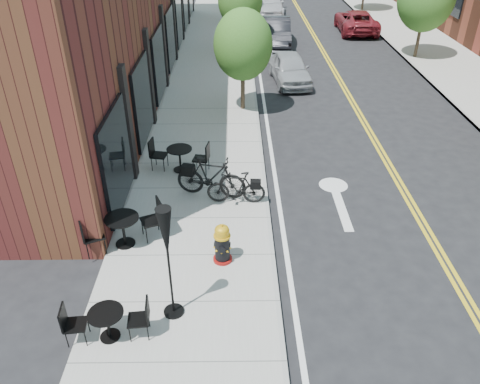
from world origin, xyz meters
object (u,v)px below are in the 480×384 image
object	(u,v)px
bicycle_left	(236,187)
parked_car_b	(276,32)
bicycle_right	(211,177)
patio_umbrella	(166,241)
bistro_set_a	(123,227)
fire_hydrant	(222,244)
parked_car_far	(356,21)
bistro_set_c	(180,156)
parked_car_c	(269,4)
parked_car_a	(290,68)
bistro_set_b	(107,321)

from	to	relation	value
bicycle_left	parked_car_b	xyz separation A→B (m)	(2.35, 16.43, 0.14)
bicycle_right	patio_umbrella	distance (m)	4.59
bicycle_right	bistro_set_a	world-z (taller)	bicycle_right
fire_hydrant	bicycle_right	distance (m)	2.81
patio_umbrella	parked_car_far	bearing A→B (deg)	69.29
bistro_set_c	parked_car_c	size ratio (longest dim) A/B	0.36
bicycle_right	parked_car_a	size ratio (longest dim) A/B	0.52
bicycle_right	parked_car_far	size ratio (longest dim) A/B	0.41
parked_car_b	bicycle_left	bearing A→B (deg)	-95.26
bistro_set_a	bicycle_left	bearing A→B (deg)	9.40
bistro_set_c	parked_car_b	distance (m)	15.16
fire_hydrant	bistro_set_a	xyz separation A→B (m)	(-2.37, 0.62, 0.03)
fire_hydrant	bistro_set_b	world-z (taller)	fire_hydrant
parked_car_b	parked_car_c	world-z (taller)	parked_car_b
bicycle_right	parked_car_c	size ratio (longest dim) A/B	0.39
bicycle_left	bistro_set_a	size ratio (longest dim) A/B	0.84
bicycle_left	bistro_set_b	size ratio (longest dim) A/B	1.01
parked_car_c	bistro_set_a	bearing A→B (deg)	-97.42
bistro_set_c	patio_umbrella	distance (m)	6.01
bistro_set_a	parked_car_b	xyz separation A→B (m)	(5.05, 18.23, 0.11)
bistro_set_a	patio_umbrella	world-z (taller)	patio_umbrella
fire_hydrant	bicycle_right	size ratio (longest dim) A/B	0.51
bistro_set_a	patio_umbrella	distance (m)	2.95
parked_car_b	bistro_set_b	bearing A→B (deg)	-99.94
bicycle_left	bistro_set_b	bearing A→B (deg)	-24.70
bicycle_right	bistro_set_a	xyz separation A→B (m)	(-2.01, -2.16, -0.08)
bicycle_right	parked_car_a	bearing A→B (deg)	-4.29
bicycle_left	bistro_set_a	distance (m)	3.25
bicycle_right	patio_umbrella	world-z (taller)	patio_umbrella
bistro_set_c	parked_car_c	world-z (taller)	parked_car_c
bicycle_right	bicycle_left	bearing A→B (deg)	-103.82
patio_umbrella	parked_car_a	bearing A→B (deg)	75.06
parked_car_b	parked_car_c	size ratio (longest dim) A/B	0.89
patio_umbrella	bicycle_left	bearing A→B (deg)	72.27
patio_umbrella	parked_car_a	world-z (taller)	patio_umbrella
parked_car_b	parked_car_far	distance (m)	6.10
parked_car_a	bistro_set_b	bearing A→B (deg)	-113.84
bistro_set_a	patio_umbrella	bearing A→B (deg)	-81.83
bistro_set_a	bistro_set_b	size ratio (longest dim) A/B	1.21
bicycle_right	parked_car_b	xyz separation A→B (m)	(3.04, 16.07, 0.03)
patio_umbrella	parked_car_b	distance (m)	20.81
bicycle_right	bistro_set_b	bearing A→B (deg)	174.36
bicycle_right	bistro_set_a	bearing A→B (deg)	150.75
bicycle_left	parked_car_a	size ratio (longest dim) A/B	0.42
bistro_set_b	parked_car_c	bearing A→B (deg)	74.73
bistro_set_a	bistro_set_b	world-z (taller)	bistro_set_a
bistro_set_a	parked_car_b	world-z (taller)	parked_car_b
bicycle_right	bistro_set_a	distance (m)	2.95
patio_umbrella	parked_car_far	world-z (taller)	patio_umbrella
bistro_set_c	parked_car_c	bearing A→B (deg)	90.05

